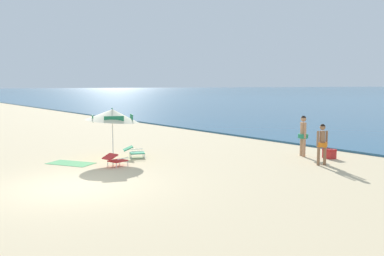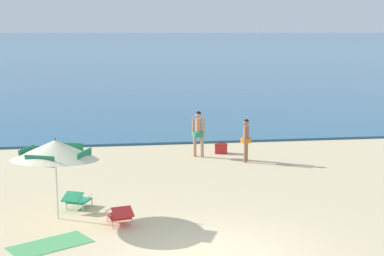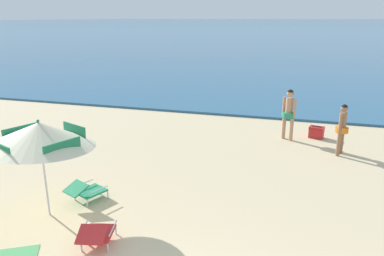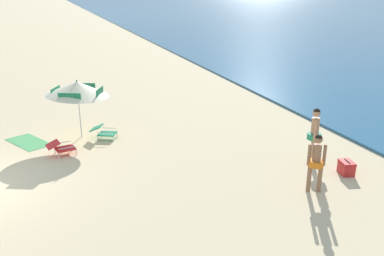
{
  "view_description": "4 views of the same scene",
  "coord_description": "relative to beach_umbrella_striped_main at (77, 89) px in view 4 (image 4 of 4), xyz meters",
  "views": [
    {
      "loc": [
        11.34,
        -4.49,
        3.07
      ],
      "look_at": [
        -1.33,
        5.65,
        1.3
      ],
      "focal_mm": 36.68,
      "sensor_mm": 36.0,
      "label": 1
    },
    {
      "loc": [
        -2.09,
        -11.3,
        4.84
      ],
      "look_at": [
        0.69,
        7.75,
        1.48
      ],
      "focal_mm": 53.04,
      "sensor_mm": 36.0,
      "label": 2
    },
    {
      "loc": [
        1.42,
        -2.75,
        4.09
      ],
      "look_at": [
        -1.7,
        7.94,
        0.7
      ],
      "focal_mm": 34.09,
      "sensor_mm": 36.0,
      "label": 3
    },
    {
      "loc": [
        10.97,
        2.62,
        5.01
      ],
      "look_at": [
        0.76,
        5.98,
        1.4
      ],
      "focal_mm": 37.54,
      "sensor_mm": 36.0,
      "label": 4
    }
  ],
  "objects": [
    {
      "name": "beach_umbrella_striped_main",
      "position": [
        0.0,
        0.0,
        0.0
      ],
      "size": [
        2.94,
        2.96,
        2.16
      ],
      "color": "silver",
      "rests_on": "ground"
    },
    {
      "name": "lounge_chair_under_umbrella",
      "position": [
        0.44,
        0.76,
        -1.55
      ],
      "size": [
        0.84,
        1.01,
        0.51
      ],
      "color": "#1E7F56",
      "rests_on": "ground"
    },
    {
      "name": "lounge_chair_beside_umbrella",
      "position": [
        1.59,
        -0.74,
        -1.55
      ],
      "size": [
        0.72,
        0.97,
        0.51
      ],
      "color": "red",
      "rests_on": "ground"
    },
    {
      "name": "person_standing_near_shore",
      "position": [
        6.34,
        5.6,
        -0.9
      ],
      "size": [
        0.39,
        0.44,
        1.6
      ],
      "color": "#8C6042",
      "rests_on": "ground"
    },
    {
      "name": "person_standing_beside",
      "position": [
        4.73,
        6.64,
        -0.8
      ],
      "size": [
        0.46,
        0.43,
        1.77
      ],
      "color": "tan",
      "rests_on": "ground"
    },
    {
      "name": "cooler_box",
      "position": [
        5.71,
        7.13,
        -1.62
      ],
      "size": [
        0.56,
        0.45,
        0.43
      ],
      "color": "red",
      "rests_on": "ground"
    },
    {
      "name": "beach_towel",
      "position": [
        -0.02,
        -1.83,
        -1.82
      ],
      "size": [
        2.01,
        1.68,
        0.01
      ],
      "primitive_type": "cube",
      "rotation": [
        0.0,
        0.0,
        2.1
      ],
      "color": "#4C9E5B",
      "rests_on": "ground"
    }
  ]
}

